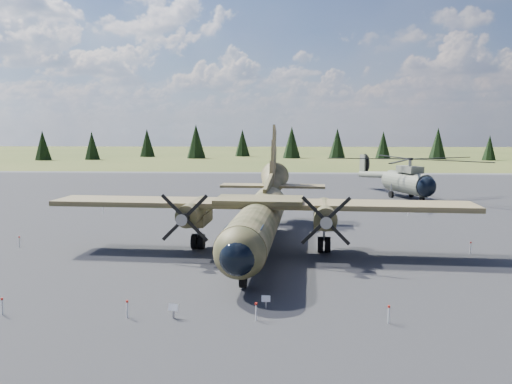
{
  "coord_description": "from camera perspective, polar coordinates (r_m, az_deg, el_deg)",
  "views": [
    {
      "loc": [
        3.25,
        -35.45,
        8.64
      ],
      "look_at": [
        1.11,
        2.0,
        4.07
      ],
      "focal_mm": 35.0,
      "sensor_mm": 36.0,
      "label": 1
    }
  ],
  "objects": [
    {
      "name": "ground",
      "position": [
        36.64,
        -1.92,
        -6.69
      ],
      "size": [
        500.0,
        500.0,
        0.0
      ],
      "primitive_type": "plane",
      "color": "brown",
      "rests_on": "ground"
    },
    {
      "name": "apron",
      "position": [
        46.38,
        -0.81,
        -3.79
      ],
      "size": [
        120.0,
        120.0,
        0.04
      ],
      "primitive_type": "cube",
      "color": "#57575C",
      "rests_on": "ground"
    },
    {
      "name": "transport_plane",
      "position": [
        36.62,
        0.57,
        -2.18
      ],
      "size": [
        29.88,
        27.12,
        9.85
      ],
      "rotation": [
        0.0,
        0.0,
        -0.06
      ],
      "color": "#373A1F",
      "rests_on": "ground"
    },
    {
      "name": "helicopter_near",
      "position": [
        66.98,
        16.9,
        2.47
      ],
      "size": [
        26.4,
        26.77,
        5.3
      ],
      "rotation": [
        0.0,
        0.0,
        0.33
      ],
      "color": "slate",
      "rests_on": "ground"
    },
    {
      "name": "info_placard_left",
      "position": [
        23.99,
        -9.43,
        -13.05
      ],
      "size": [
        0.47,
        0.24,
        0.71
      ],
      "rotation": [
        0.0,
        0.0,
        -0.11
      ],
      "color": "gray",
      "rests_on": "ground"
    },
    {
      "name": "info_placard_right",
      "position": [
        24.91,
        1.14,
        -12.24
      ],
      "size": [
        0.43,
        0.19,
        0.68
      ],
      "rotation": [
        0.0,
        0.0,
        -0.02
      ],
      "color": "gray",
      "rests_on": "ground"
    },
    {
      "name": "barrier_fence",
      "position": [
        36.49,
        -2.66,
        -5.93
      ],
      "size": [
        33.12,
        29.62,
        0.85
      ],
      "color": "white",
      "rests_on": "ground"
    },
    {
      "name": "treeline",
      "position": [
        41.38,
        0.66,
        1.56
      ],
      "size": [
        285.16,
        281.57,
        10.95
      ],
      "color": "black",
      "rests_on": "ground"
    }
  ]
}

